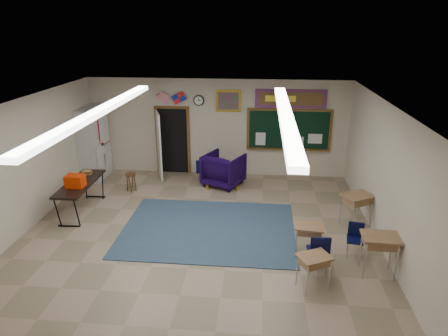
# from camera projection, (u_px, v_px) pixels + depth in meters

# --- Properties ---
(floor) EXTENTS (9.00, 9.00, 0.00)m
(floor) POSITION_uv_depth(u_px,v_px,m) (195.00, 247.00, 8.65)
(floor) COLOR gray
(floor) RESTS_ON ground
(back_wall) EXTENTS (8.00, 0.04, 3.00)m
(back_wall) POSITION_uv_depth(u_px,v_px,m) (217.00, 128.00, 12.34)
(back_wall) COLOR beige
(back_wall) RESTS_ON floor
(left_wall) EXTENTS (0.04, 9.00, 3.00)m
(left_wall) POSITION_uv_depth(u_px,v_px,m) (7.00, 176.00, 8.49)
(left_wall) COLOR beige
(left_wall) RESTS_ON floor
(right_wall) EXTENTS (0.04, 9.00, 3.00)m
(right_wall) POSITION_uv_depth(u_px,v_px,m) (395.00, 190.00, 7.78)
(right_wall) COLOR beige
(right_wall) RESTS_ON floor
(ceiling) EXTENTS (8.00, 9.00, 0.04)m
(ceiling) POSITION_uv_depth(u_px,v_px,m) (191.00, 110.00, 7.62)
(ceiling) COLOR silver
(ceiling) RESTS_ON back_wall
(area_rug) EXTENTS (4.00, 3.00, 0.02)m
(area_rug) POSITION_uv_depth(u_px,v_px,m) (209.00, 229.00, 9.38)
(area_rug) COLOR #2F445A
(area_rug) RESTS_ON floor
(fluorescent_strips) EXTENTS (3.86, 6.00, 0.10)m
(fluorescent_strips) POSITION_uv_depth(u_px,v_px,m) (191.00, 113.00, 7.64)
(fluorescent_strips) COLOR white
(fluorescent_strips) RESTS_ON ceiling
(doorway) EXTENTS (1.10, 0.89, 2.16)m
(doorway) POSITION_uv_depth(u_px,v_px,m) (169.00, 142.00, 12.49)
(doorway) COLOR black
(doorway) RESTS_ON back_wall
(chalkboard) EXTENTS (2.55, 0.14, 1.30)m
(chalkboard) POSITION_uv_depth(u_px,v_px,m) (289.00, 131.00, 12.12)
(chalkboard) COLOR brown
(chalkboard) RESTS_ON back_wall
(bulletin_board) EXTENTS (2.10, 0.05, 0.55)m
(bulletin_board) POSITION_uv_depth(u_px,v_px,m) (291.00, 99.00, 11.79)
(bulletin_board) COLOR red
(bulletin_board) RESTS_ON back_wall
(framed_art_print) EXTENTS (0.75, 0.05, 0.65)m
(framed_art_print) POSITION_uv_depth(u_px,v_px,m) (228.00, 101.00, 11.98)
(framed_art_print) COLOR #A68620
(framed_art_print) RESTS_ON back_wall
(wall_clock) EXTENTS (0.32, 0.05, 0.32)m
(wall_clock) POSITION_uv_depth(u_px,v_px,m) (199.00, 100.00, 12.06)
(wall_clock) COLOR black
(wall_clock) RESTS_ON back_wall
(wall_flags) EXTENTS (1.16, 0.06, 0.70)m
(wall_flags) POSITION_uv_depth(u_px,v_px,m) (171.00, 96.00, 12.07)
(wall_flags) COLOR red
(wall_flags) RESTS_ON back_wall
(storage_cabinet) EXTENTS (0.59, 1.25, 2.20)m
(storage_cabinet) POSITION_uv_depth(u_px,v_px,m) (94.00, 143.00, 12.20)
(storage_cabinet) COLOR #B2B1AD
(storage_cabinet) RESTS_ON floor
(wingback_armchair) EXTENTS (1.37, 1.39, 0.96)m
(wingback_armchair) POSITION_uv_depth(u_px,v_px,m) (224.00, 170.00, 11.79)
(wingback_armchair) COLOR black
(wingback_armchair) RESTS_ON floor
(student_chair_reading) EXTENTS (0.44, 0.44, 0.80)m
(student_chair_reading) POSITION_uv_depth(u_px,v_px,m) (203.00, 171.00, 11.88)
(student_chair_reading) COLOR black
(student_chair_reading) RESTS_ON floor
(student_chair_desk_a) EXTENTS (0.43, 0.43, 0.84)m
(student_chair_desk_a) POSITION_uv_depth(u_px,v_px,m) (318.00, 252.00, 7.67)
(student_chair_desk_a) COLOR black
(student_chair_desk_a) RESTS_ON floor
(student_chair_desk_b) EXTENTS (0.41, 0.41, 0.70)m
(student_chair_desk_b) POSITION_uv_depth(u_px,v_px,m) (355.00, 241.00, 8.20)
(student_chair_desk_b) COLOR black
(student_chair_desk_b) RESTS_ON floor
(student_desk_front_left) EXTENTS (0.62, 0.49, 0.69)m
(student_desk_front_left) POSITION_uv_depth(u_px,v_px,m) (309.00, 239.00, 8.21)
(student_desk_front_left) COLOR brown
(student_desk_front_left) RESTS_ON floor
(student_desk_front_right) EXTENTS (0.84, 0.78, 0.82)m
(student_desk_front_right) POSITION_uv_depth(u_px,v_px,m) (356.00, 209.00, 9.36)
(student_desk_front_right) COLOR brown
(student_desk_front_right) RESTS_ON floor
(student_desk_back_left) EXTENTS (0.69, 0.63, 0.67)m
(student_desk_back_left) POSITION_uv_depth(u_px,v_px,m) (313.00, 270.00, 7.18)
(student_desk_back_left) COLOR brown
(student_desk_back_left) RESTS_ON floor
(student_desk_back_right) EXTENTS (0.70, 0.54, 0.82)m
(student_desk_back_right) POSITION_uv_depth(u_px,v_px,m) (379.00, 253.00, 7.57)
(student_desk_back_right) COLOR brown
(student_desk_back_right) RESTS_ON floor
(folding_table) EXTENTS (0.68, 1.93, 1.09)m
(folding_table) POSITION_uv_depth(u_px,v_px,m) (81.00, 196.00, 10.12)
(folding_table) COLOR black
(folding_table) RESTS_ON floor
(wooden_stool) EXTENTS (0.30, 0.30, 0.53)m
(wooden_stool) POSITION_uv_depth(u_px,v_px,m) (131.00, 182.00, 11.41)
(wooden_stool) COLOR #4F2C17
(wooden_stool) RESTS_ON floor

